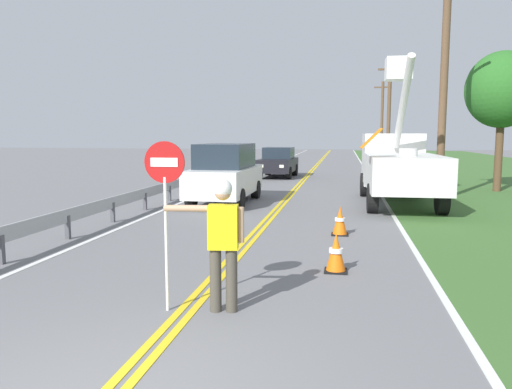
% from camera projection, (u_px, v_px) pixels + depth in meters
% --- Properties ---
extents(centerline_yellow_left, '(0.11, 110.00, 0.01)m').
position_uv_depth(centerline_yellow_left, '(297.00, 185.00, 23.72)').
color(centerline_yellow_left, yellow).
rests_on(centerline_yellow_left, ground).
extents(centerline_yellow_right, '(0.11, 110.00, 0.01)m').
position_uv_depth(centerline_yellow_right, '(301.00, 185.00, 23.69)').
color(centerline_yellow_right, yellow).
rests_on(centerline_yellow_right, ground).
extents(edge_line_right, '(0.12, 110.00, 0.01)m').
position_uv_depth(edge_line_right, '(376.00, 187.00, 23.08)').
color(edge_line_right, silver).
rests_on(edge_line_right, ground).
extents(edge_line_left, '(0.12, 110.00, 0.01)m').
position_uv_depth(edge_line_left, '(226.00, 184.00, 24.33)').
color(edge_line_left, silver).
rests_on(edge_line_left, ground).
extents(flagger_worker, '(1.08, 0.29, 1.83)m').
position_uv_depth(flagger_worker, '(222.00, 237.00, 6.69)').
color(flagger_worker, '#474238').
rests_on(flagger_worker, ground).
extents(stop_sign_paddle, '(0.56, 0.04, 2.33)m').
position_uv_depth(stop_sign_paddle, '(165.00, 188.00, 6.65)').
color(stop_sign_paddle, silver).
rests_on(stop_sign_paddle, ground).
extents(utility_bucket_truck, '(2.67, 6.84, 5.18)m').
position_uv_depth(utility_bucket_truck, '(398.00, 163.00, 17.56)').
color(utility_bucket_truck, silver).
rests_on(utility_bucket_truck, ground).
extents(oncoming_suv_nearest, '(1.96, 4.63, 2.10)m').
position_uv_depth(oncoming_suv_nearest, '(226.00, 173.00, 17.60)').
color(oncoming_suv_nearest, silver).
rests_on(oncoming_suv_nearest, ground).
extents(oncoming_sedan_second, '(2.04, 4.17, 1.70)m').
position_uv_depth(oncoming_sedan_second, '(278.00, 162.00, 28.42)').
color(oncoming_sedan_second, black).
rests_on(oncoming_sedan_second, ground).
extents(utility_pole_near, '(1.80, 0.28, 8.06)m').
position_uv_depth(utility_pole_near, '(444.00, 85.00, 17.81)').
color(utility_pole_near, brown).
rests_on(utility_pole_near, ground).
extents(utility_pole_mid, '(1.80, 0.28, 7.95)m').
position_uv_depth(utility_pole_mid, '(389.00, 112.00, 37.87)').
color(utility_pole_mid, brown).
rests_on(utility_pole_mid, ground).
extents(utility_pole_far, '(1.80, 0.28, 7.98)m').
position_uv_depth(utility_pole_far, '(382.00, 118.00, 52.44)').
color(utility_pole_far, brown).
rests_on(utility_pole_far, ground).
extents(traffic_cone_lead, '(0.40, 0.40, 0.70)m').
position_uv_depth(traffic_cone_lead, '(336.00, 253.00, 8.74)').
color(traffic_cone_lead, orange).
rests_on(traffic_cone_lead, ground).
extents(traffic_cone_mid, '(0.40, 0.40, 0.70)m').
position_uv_depth(traffic_cone_mid, '(340.00, 221.00, 11.96)').
color(traffic_cone_mid, orange).
rests_on(traffic_cone_mid, ground).
extents(guardrail_left_shoulder, '(0.10, 32.00, 0.71)m').
position_uv_depth(guardrail_left_shoulder, '(179.00, 184.00, 19.30)').
color(guardrail_left_shoulder, '#9EA0A3').
rests_on(guardrail_left_shoulder, ground).
extents(roadside_tree_verge, '(3.00, 3.00, 5.90)m').
position_uv_depth(roadside_tree_verge, '(502.00, 90.00, 20.79)').
color(roadside_tree_verge, brown).
rests_on(roadside_tree_verge, ground).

